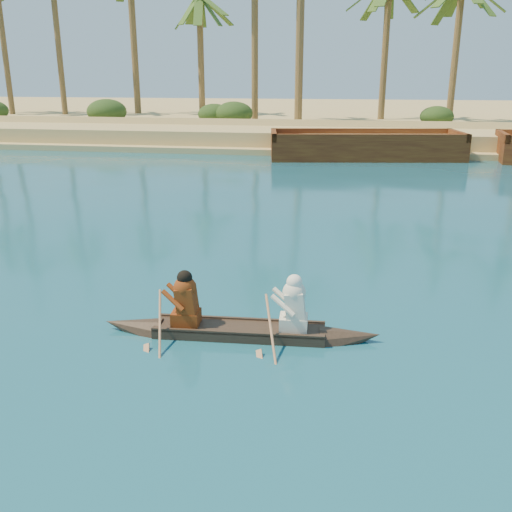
# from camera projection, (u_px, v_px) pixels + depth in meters

# --- Properties ---
(ground) EXTENTS (160.00, 160.00, 0.00)m
(ground) POSITION_uv_depth(u_px,v_px,m) (318.00, 280.00, 14.32)
(ground) COLOR navy
(ground) RESTS_ON ground
(sandy_embankment) EXTENTS (150.00, 51.00, 1.50)m
(sandy_embankment) POSITION_uv_depth(u_px,v_px,m) (347.00, 118.00, 58.17)
(sandy_embankment) COLOR tan
(sandy_embankment) RESTS_ON ground
(palm_grove) EXTENTS (110.00, 14.00, 16.00)m
(palm_grove) POSITION_uv_depth(u_px,v_px,m) (350.00, 32.00, 44.72)
(palm_grove) COLOR #274A1A
(palm_grove) RESTS_ON ground
(shrub_cluster) EXTENTS (100.00, 6.00, 2.40)m
(shrub_cluster) POSITION_uv_depth(u_px,v_px,m) (345.00, 124.00, 43.52)
(shrub_cluster) COLOR #1B3814
(shrub_cluster) RESTS_ON ground
(canoe) EXTENTS (5.53, 1.02, 1.51)m
(canoe) POSITION_uv_depth(u_px,v_px,m) (239.00, 322.00, 11.20)
(canoe) COLOR #3B2920
(canoe) RESTS_ON ground
(barge_mid) EXTENTS (11.84, 5.49, 1.90)m
(barge_mid) POSITION_uv_depth(u_px,v_px,m) (365.00, 147.00, 34.54)
(barge_mid) COLOR brown
(barge_mid) RESTS_ON ground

